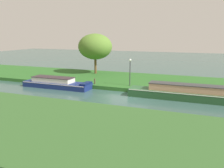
# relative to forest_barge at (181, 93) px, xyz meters

# --- Properties ---
(ground_plane) EXTENTS (120.00, 120.00, 0.00)m
(ground_plane) POSITION_rel_forest_barge_xyz_m (-4.92, -1.20, -0.62)
(ground_plane) COLOR #33534C
(riverbank_far) EXTENTS (72.00, 10.00, 0.40)m
(riverbank_far) POSITION_rel_forest_barge_xyz_m (-4.92, 5.80, -0.42)
(riverbank_far) COLOR #2A5E22
(riverbank_far) RESTS_ON ground_plane
(riverbank_near) EXTENTS (72.00, 10.00, 0.40)m
(riverbank_near) POSITION_rel_forest_barge_xyz_m (-4.92, -10.20, -0.42)
(riverbank_near) COLOR #305827
(riverbank_near) RESTS_ON ground_plane
(forest_barge) EXTENTS (9.28, 1.77, 1.44)m
(forest_barge) POSITION_rel_forest_barge_xyz_m (0.00, 0.00, 0.00)
(forest_barge) COLOR #224B27
(forest_barge) RESTS_ON ground_plane
(navy_narrowboat) EXTENTS (7.94, 2.07, 1.17)m
(navy_narrowboat) POSITION_rel_forest_barge_xyz_m (-13.47, -0.00, -0.14)
(navy_narrowboat) COLOR navy
(navy_narrowboat) RESTS_ON ground_plane
(willow_tree_left) EXTENTS (4.75, 4.45, 5.54)m
(willow_tree_left) POSITION_rel_forest_barge_xyz_m (-12.51, 8.14, 3.53)
(willow_tree_left) COLOR brown
(willow_tree_left) RESTS_ON riverbank_far
(lamp_post) EXTENTS (0.24, 0.24, 2.89)m
(lamp_post) POSITION_rel_forest_barge_xyz_m (-5.56, 2.10, 1.59)
(lamp_post) COLOR #333338
(lamp_post) RESTS_ON riverbank_far
(mooring_post_near) EXTENTS (0.14, 0.14, 0.61)m
(mooring_post_near) POSITION_rel_forest_barge_xyz_m (-9.47, 1.53, 0.08)
(mooring_post_near) COLOR #453829
(mooring_post_near) RESTS_ON riverbank_far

